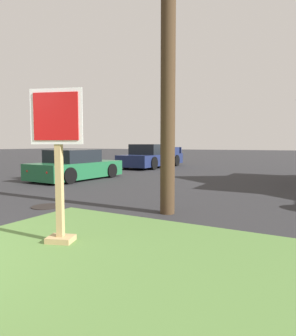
% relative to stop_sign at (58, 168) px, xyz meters
% --- Properties ---
extents(grass_corner_patch, '(4.90, 4.54, 0.08)m').
position_rel_stop_sign_xyz_m(grass_corner_patch, '(0.93, -0.45, -1.10)').
color(grass_corner_patch, '#567F3D').
rests_on(grass_corner_patch, ground).
extents(stop_sign, '(0.72, 0.39, 2.15)m').
position_rel_stop_sign_xyz_m(stop_sign, '(0.00, 0.00, 0.00)').
color(stop_sign, tan).
rests_on(stop_sign, grass_corner_patch).
extents(manhole_cover, '(0.70, 0.70, 0.02)m').
position_rel_stop_sign_xyz_m(manhole_cover, '(-2.34, 1.86, -1.13)').
color(manhole_cover, black).
rests_on(manhole_cover, ground).
extents(parked_sedan_green, '(2.06, 4.10, 1.25)m').
position_rel_stop_sign_xyz_m(parked_sedan_green, '(-5.58, 6.35, -0.60)').
color(parked_sedan_green, '#1E6038').
rests_on(parked_sedan_green, ground).
extents(pickup_truck_navy, '(2.16, 5.62, 1.48)m').
position_rel_stop_sign_xyz_m(pickup_truck_navy, '(-5.87, 13.66, -0.52)').
color(pickup_truck_navy, '#19234C').
rests_on(pickup_truck_navy, ground).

